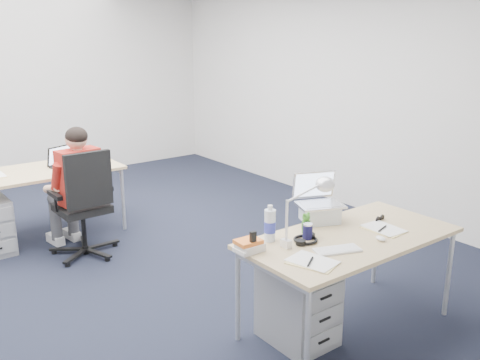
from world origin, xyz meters
The scene contains 22 objects.
floor centered at (0.00, 0.00, 0.00)m, with size 7.00×7.00×0.00m, color black.
room centered at (0.00, 0.00, 1.71)m, with size 6.02×7.02×2.80m.
desk_near centered at (0.78, -2.07, 0.68)m, with size 1.60×0.80×0.73m.
desk_far centered at (-0.40, 1.16, 0.68)m, with size 1.60×0.80×0.73m.
office_chair centered at (-0.25, 0.39, 0.30)m, with size 0.68×0.68×1.08m.
seated_person centered at (-0.27, 0.57, 0.64)m, with size 0.42×0.72×1.27m.
drawer_pedestal_near centered at (0.37, -1.98, 0.28)m, with size 0.40×0.50×0.55m, color gray.
silver_laptop centered at (0.82, -1.72, 0.91)m, with size 0.34×0.27×0.36m, color silver, non-canonical shape.
wireless_keyboard centered at (0.51, -2.20, 0.74)m, with size 0.31×0.13×0.02m, color white.
computer_mouse centered at (0.88, -2.25, 0.75)m, with size 0.05×0.09×0.03m, color white.
headphones centered at (0.45, -1.94, 0.75)m, with size 0.22×0.17×0.04m, color black, non-canonical shape.
can_koozie centered at (0.50, -1.92, 0.79)m, with size 0.07×0.07×0.11m, color #15133E.
water_bottle centered at (0.26, -1.78, 0.86)m, with size 0.08×0.08×0.26m, color silver.
bear_figurine centered at (0.57, -1.83, 0.81)m, with size 0.08×0.06×0.15m, color #24701E, non-canonical shape.
book_stack centered at (0.03, -1.84, 0.77)m, with size 0.18×0.14×0.08m, color silver.
cordless_phone centered at (0.03, -1.88, 0.81)m, with size 0.04×0.03×0.15m, color black.
papers_left centered at (0.24, -2.23, 0.73)m, with size 0.21×0.30×0.01m, color #E1CE82.
papers_right centered at (1.07, -2.13, 0.73)m, with size 0.20×0.29×0.01m, color #E1CE82.
sunglasses centered at (1.21, -1.99, 0.74)m, with size 0.12×0.05×0.03m, color black, non-canonical shape.
desk_lamp centered at (0.41, -1.94, 0.96)m, with size 0.40×0.15×0.46m, color silver, non-canonical shape.
dark_laptop centered at (-0.12, 1.13, 0.85)m, with size 0.32×0.31×0.23m, color black, non-canonical shape.
far_cup centered at (0.12, 1.36, 0.79)m, with size 0.08×0.08×0.11m, color white.
Camera 1 is at (-2.01, -4.43, 2.16)m, focal length 40.00 mm.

